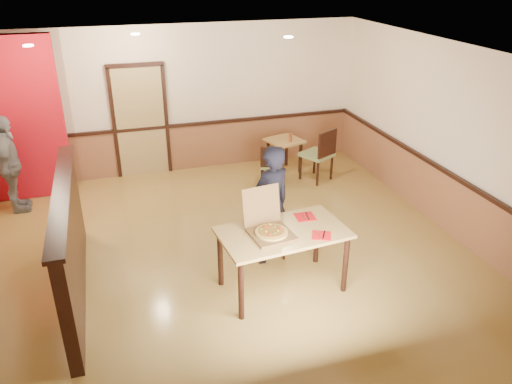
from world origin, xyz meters
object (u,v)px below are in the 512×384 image
(side_chair_right, at_px, (320,153))
(main_table, at_px, (283,239))
(diner, at_px, (271,205))
(passerby, at_px, (10,165))
(condiment, at_px, (290,138))
(pizza_box, at_px, (270,229))
(side_table, at_px, (284,148))
(side_chair_left, at_px, (271,164))
(diner_chair, at_px, (267,224))

(side_chair_right, bearing_deg, main_table, 31.26)
(diner, distance_m, passerby, 4.46)
(side_chair_right, bearing_deg, condiment, -76.27)
(main_table, relative_size, pizza_box, 2.58)
(pizza_box, bearing_deg, main_table, -2.68)
(side_table, bearing_deg, passerby, -176.76)
(side_chair_left, distance_m, pizza_box, 3.24)
(side_chair_right, xyz_separation_m, pizza_box, (-2.01, -3.02, 0.34))
(main_table, height_order, diner_chair, diner_chair)
(side_chair_left, xyz_separation_m, pizza_box, (-1.05, -3.03, 0.46))
(side_chair_left, height_order, pizza_box, pizza_box)
(side_table, bearing_deg, main_table, -110.32)
(diner_chair, height_order, side_chair_right, side_chair_right)
(condiment, bearing_deg, passerby, -178.44)
(diner, xyz_separation_m, condiment, (1.33, 2.78, -0.10))
(diner, bearing_deg, pizza_box, 48.69)
(diner_chair, height_order, condiment, diner_chair)
(side_chair_left, distance_m, passerby, 4.41)
(passerby, xyz_separation_m, pizza_box, (3.33, -3.37, 0.08))
(diner_chair, height_order, passerby, passerby)
(diner_chair, bearing_deg, side_table, 63.54)
(side_chair_right, height_order, side_table, side_chair_right)
(side_chair_left, distance_m, condiment, 0.77)
(side_chair_right, bearing_deg, side_table, -79.31)
(diner_chair, distance_m, side_chair_right, 2.79)
(main_table, relative_size, side_chair_right, 1.61)
(passerby, bearing_deg, pizza_box, -137.56)
(main_table, relative_size, condiment, 10.16)
(side_table, bearing_deg, side_chair_right, -51.85)
(diner_chair, xyz_separation_m, side_chair_right, (1.76, 2.16, 0.09))
(side_chair_right, relative_size, condiment, 6.32)
(side_chair_left, distance_m, side_chair_right, 0.96)
(side_chair_left, bearing_deg, pizza_box, 91.46)
(side_chair_right, xyz_separation_m, passerby, (-5.34, 0.34, 0.26))
(diner, relative_size, condiment, 10.43)
(passerby, bearing_deg, condiment, -90.66)
(side_chair_left, height_order, condiment, same)
(passerby, distance_m, pizza_box, 4.73)
(side_chair_right, xyz_separation_m, condiment, (-0.42, 0.48, 0.18))
(side_table, bearing_deg, diner_chair, -114.61)
(main_table, distance_m, pizza_box, 0.25)
(diner, bearing_deg, side_table, -134.74)
(side_chair_left, bearing_deg, condiment, -118.56)
(diner_chair, distance_m, passerby, 4.38)
(main_table, distance_m, side_chair_left, 3.15)
(side_chair_right, height_order, diner, diner)
(diner, bearing_deg, condiment, -136.94)
(side_chair_left, xyz_separation_m, side_chair_right, (0.96, -0.01, 0.11))
(main_table, height_order, side_table, main_table)
(diner_chair, relative_size, side_chair_right, 0.84)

